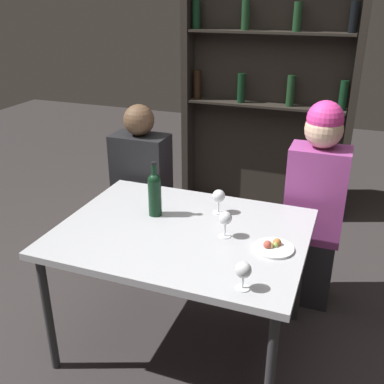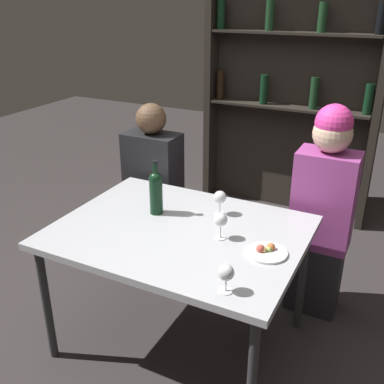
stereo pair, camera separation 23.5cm
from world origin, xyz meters
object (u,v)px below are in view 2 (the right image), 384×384
wine_glass_1 (221,221)px  seated_person_left (154,192)px  wine_glass_0 (226,273)px  seated_person_right (322,214)px  food_plate_0 (266,251)px  wine_bottle (156,191)px  wine_glass_2 (220,198)px

wine_glass_1 → seated_person_left: (-0.78, 0.64, -0.26)m
wine_glass_0 → seated_person_right: size_ratio=0.10×
food_plate_0 → wine_bottle: bearing=168.7°
wine_bottle → seated_person_right: size_ratio=0.23×
wine_glass_2 → seated_person_right: (0.48, 0.40, -0.17)m
wine_glass_1 → seated_person_right: (0.37, 0.64, -0.17)m
wine_bottle → wine_glass_0: wine_bottle is taller
wine_bottle → wine_glass_0: (0.61, -0.49, -0.05)m
wine_bottle → wine_glass_2: size_ratio=2.25×
wine_glass_2 → seated_person_right: bearing=40.1°
wine_glass_0 → wine_glass_2: size_ratio=0.92×
wine_bottle → wine_glass_0: 0.78m
food_plate_0 → wine_glass_1: bearing=171.6°
wine_bottle → seated_person_left: 0.72m
wine_glass_0 → seated_person_left: (-0.97, 1.03, -0.25)m
seated_person_right → wine_bottle: bearing=-145.3°
wine_glass_1 → wine_glass_2: size_ratio=1.00×
wine_bottle → food_plate_0: size_ratio=1.59×
wine_glass_0 → seated_person_right: bearing=80.3°
wine_glass_1 → seated_person_left: 1.05m
wine_bottle → seated_person_right: seated_person_right is taller
wine_glass_1 → food_plate_0: wine_glass_1 is taller
seated_person_left → seated_person_right: seated_person_right is taller
wine_glass_0 → seated_person_right: (0.18, 1.03, -0.16)m
wine_glass_0 → wine_glass_1: bearing=116.3°
food_plate_0 → seated_person_right: seated_person_right is taller
seated_person_left → wine_glass_1: bearing=-39.5°
food_plate_0 → seated_person_right: bearing=80.0°
wine_glass_1 → wine_glass_2: bearing=114.4°
seated_person_right → wine_glass_2: bearing=-139.9°
wine_glass_2 → seated_person_right: 0.65m
wine_glass_1 → seated_person_left: bearing=140.5°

